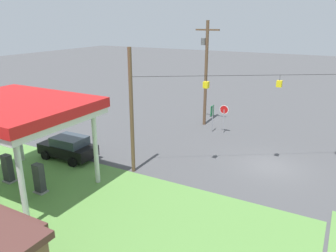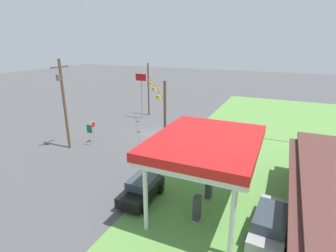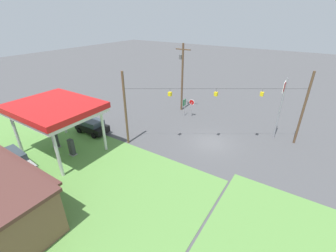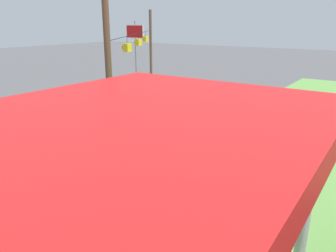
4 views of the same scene
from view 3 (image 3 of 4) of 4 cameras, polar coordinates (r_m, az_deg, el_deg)
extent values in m
plane|color=#4C4C4F|center=(25.56, 10.88, -4.15)|extent=(160.00, 160.00, 0.00)
cube|color=silver|center=(24.07, -26.71, 3.45)|extent=(8.04, 6.31, 0.35)
cube|color=red|center=(23.92, -26.93, 4.43)|extent=(8.24, 6.51, 0.55)
cylinder|color=silver|center=(23.70, -16.02, -1.29)|extent=(0.28, 0.28, 4.37)
cylinder|color=silver|center=(28.86, -25.21, 2.24)|extent=(0.28, 0.28, 4.37)
cylinder|color=silver|center=(21.25, -26.18, -6.65)|extent=(0.28, 0.28, 4.37)
cylinder|color=silver|center=(26.89, -34.07, -1.69)|extent=(0.28, 0.28, 4.37)
cube|color=#512D28|center=(21.89, -36.31, -5.49)|extent=(14.10, 0.70, 0.20)
cube|color=gray|center=(24.94, -22.94, -6.67)|extent=(0.71, 0.56, 0.12)
cube|color=#333338|center=(24.49, -23.31, -4.92)|extent=(0.55, 0.40, 1.67)
cube|color=black|center=(24.43, -23.04, -4.04)|extent=(0.39, 0.03, 0.24)
cube|color=gray|center=(27.02, -26.33, -4.74)|extent=(0.71, 0.56, 0.12)
cube|color=#333338|center=(26.61, -26.71, -3.09)|extent=(0.55, 0.40, 1.67)
cube|color=black|center=(26.55, -26.48, -2.28)|extent=(0.39, 0.03, 0.24)
cube|color=black|center=(28.36, -18.72, -0.28)|extent=(4.14, 1.92, 0.74)
cube|color=#333D47|center=(27.90, -18.59, 0.83)|extent=(2.29, 1.74, 0.60)
cylinder|color=black|center=(28.96, -21.65, -1.04)|extent=(0.68, 0.23, 0.68)
cylinder|color=black|center=(29.95, -18.87, 0.37)|extent=(0.68, 0.23, 0.68)
cylinder|color=black|center=(27.11, -18.34, -2.39)|extent=(0.68, 0.23, 0.68)
cylinder|color=black|center=(28.17, -15.49, -0.83)|extent=(0.68, 0.23, 0.68)
cube|color=#9E9EA3|center=(24.85, -34.40, -7.87)|extent=(5.26, 2.22, 0.79)
cube|color=#333D47|center=(24.77, -35.08, -6.20)|extent=(2.94, 1.91, 0.65)
cylinder|color=black|center=(23.92, -30.73, -9.25)|extent=(0.69, 0.27, 0.68)
cylinder|color=black|center=(23.54, -34.87, -11.08)|extent=(0.69, 0.27, 0.68)
cylinder|color=black|center=(26.59, -33.56, -6.44)|extent=(0.69, 0.27, 0.68)
cylinder|color=#99999E|center=(31.18, 5.94, 4.20)|extent=(0.08, 0.08, 2.10)
cylinder|color=white|center=(30.79, 6.03, 6.01)|extent=(0.80, 0.03, 0.80)
cylinder|color=red|center=(30.79, 6.03, 6.01)|extent=(0.70, 0.03, 0.70)
cylinder|color=gray|center=(27.40, 26.55, 3.72)|extent=(0.18, 0.18, 7.00)
cube|color=white|center=(26.62, 27.50, 9.01)|extent=(0.06, 1.84, 1.10)
cube|color=red|center=(26.62, 27.50, 9.01)|extent=(0.07, 1.72, 0.98)
cylinder|color=gray|center=(31.29, 4.22, 4.66)|extent=(0.07, 0.07, 2.40)
cube|color=#146B33|center=(31.04, 4.18, 5.96)|extent=(0.04, 0.70, 0.90)
cylinder|color=brown|center=(32.29, 3.64, 11.95)|extent=(0.28, 0.28, 9.43)
cube|color=brown|center=(31.52, 3.85, 18.84)|extent=(2.20, 0.14, 0.14)
cylinder|color=#59595B|center=(31.84, 3.22, 17.12)|extent=(0.44, 0.44, 0.60)
cylinder|color=brown|center=(27.20, 31.14, 3.60)|extent=(0.24, 0.24, 7.97)
cylinder|color=brown|center=(23.73, -10.76, 4.15)|extent=(0.24, 0.24, 7.97)
cylinder|color=black|center=(23.06, 12.20, 9.25)|extent=(15.53, 10.02, 0.02)
cylinder|color=black|center=(24.49, 22.90, 8.33)|extent=(0.02, 0.02, 0.35)
cube|color=yellow|center=(24.59, 22.74, 7.50)|extent=(0.32, 0.32, 0.40)
sphere|color=yellow|center=(24.75, 22.82, 7.60)|extent=(0.28, 0.28, 0.28)
cylinder|color=black|center=(23.11, 12.16, 8.83)|extent=(0.02, 0.02, 0.35)
cube|color=yellow|center=(23.22, 12.07, 7.95)|extent=(0.32, 0.32, 0.40)
sphere|color=red|center=(23.38, 12.23, 8.06)|extent=(0.28, 0.28, 0.28)
cylinder|color=black|center=(22.61, 0.50, 9.04)|extent=(0.02, 0.02, 0.35)
cube|color=yellow|center=(22.73, 0.50, 8.13)|extent=(0.32, 0.32, 0.40)
sphere|color=red|center=(22.86, 0.73, 8.25)|extent=(0.28, 0.28, 0.28)
camera|label=1|loc=(5.31, -48.01, -24.32)|focal=35.00mm
camera|label=2|loc=(35.60, -48.55, 15.25)|focal=28.00mm
camera|label=4|loc=(25.83, -39.91, 6.92)|focal=35.00mm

